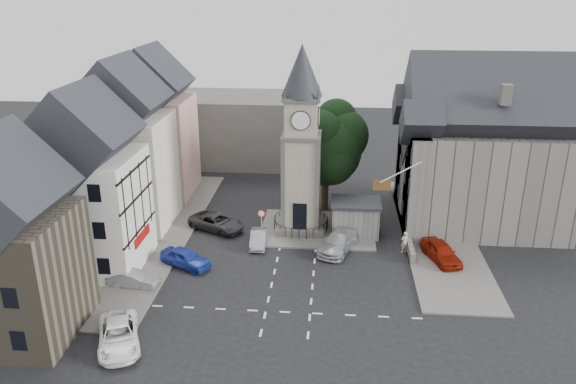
# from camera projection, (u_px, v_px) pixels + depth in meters

# --- Properties ---
(ground) EXTENTS (120.00, 120.00, 0.00)m
(ground) POSITION_uv_depth(u_px,v_px,m) (294.00, 273.00, 42.93)
(ground) COLOR black
(ground) RESTS_ON ground
(pavement_west) EXTENTS (6.00, 30.00, 0.14)m
(pavement_west) POSITION_uv_depth(u_px,v_px,m) (158.00, 233.00, 49.50)
(pavement_west) COLOR #595651
(pavement_west) RESTS_ON ground
(pavement_east) EXTENTS (6.00, 26.00, 0.14)m
(pavement_east) POSITION_uv_depth(u_px,v_px,m) (437.00, 233.00, 49.39)
(pavement_east) COLOR #595651
(pavement_east) RESTS_ON ground
(central_island) EXTENTS (10.00, 8.00, 0.16)m
(central_island) POSITION_uv_depth(u_px,v_px,m) (317.00, 229.00, 50.23)
(central_island) COLOR #595651
(central_island) RESTS_ON ground
(road_markings) EXTENTS (20.00, 8.00, 0.01)m
(road_markings) POSITION_uv_depth(u_px,v_px,m) (288.00, 312.00, 37.81)
(road_markings) COLOR silver
(road_markings) RESTS_ON ground
(clock_tower) EXTENTS (4.86, 4.86, 16.25)m
(clock_tower) POSITION_uv_depth(u_px,v_px,m) (301.00, 142.00, 47.49)
(clock_tower) COLOR #4C4944
(clock_tower) RESTS_ON ground
(stone_shelter) EXTENTS (4.30, 3.30, 3.08)m
(stone_shelter) POSITION_uv_depth(u_px,v_px,m) (355.00, 217.00, 48.98)
(stone_shelter) COLOR slate
(stone_shelter) RESTS_ON ground
(town_tree) EXTENTS (7.20, 7.20, 10.80)m
(town_tree) POSITION_uv_depth(u_px,v_px,m) (326.00, 140.00, 52.40)
(town_tree) COLOR black
(town_tree) RESTS_ON ground
(warning_sign_post) EXTENTS (0.70, 0.19, 2.85)m
(warning_sign_post) POSITION_uv_depth(u_px,v_px,m) (261.00, 219.00, 47.53)
(warning_sign_post) COLOR black
(warning_sign_post) RESTS_ON ground
(terrace_pink) EXTENTS (8.10, 7.60, 12.80)m
(terrace_pink) POSITION_uv_depth(u_px,v_px,m) (154.00, 132.00, 56.74)
(terrace_pink) COLOR #D79E94
(terrace_pink) RESTS_ON ground
(terrace_cream) EXTENTS (8.10, 7.60, 12.80)m
(terrace_cream) POSITION_uv_depth(u_px,v_px,m) (126.00, 155.00, 49.29)
(terrace_cream) COLOR beige
(terrace_cream) RESTS_ON ground
(terrace_tudor) EXTENTS (8.10, 7.60, 12.00)m
(terrace_tudor) POSITION_uv_depth(u_px,v_px,m) (88.00, 191.00, 41.98)
(terrace_tudor) COLOR silver
(terrace_tudor) RESTS_ON ground
(building_sw_stone) EXTENTS (8.60, 7.60, 10.40)m
(building_sw_stone) POSITION_uv_depth(u_px,v_px,m) (4.00, 255.00, 34.01)
(building_sw_stone) COLOR #4F4A3B
(building_sw_stone) RESTS_ON ground
(backdrop_west) EXTENTS (20.00, 10.00, 8.00)m
(backdrop_west) POSITION_uv_depth(u_px,v_px,m) (214.00, 128.00, 68.55)
(backdrop_west) COLOR #4C4944
(backdrop_west) RESTS_ON ground
(east_building) EXTENTS (14.40, 11.40, 12.60)m
(east_building) POSITION_uv_depth(u_px,v_px,m) (479.00, 157.00, 49.70)
(east_building) COLOR slate
(east_building) RESTS_ON ground
(east_boundary_wall) EXTENTS (0.40, 16.00, 0.90)m
(east_boundary_wall) POSITION_uv_depth(u_px,v_px,m) (402.00, 219.00, 51.34)
(east_boundary_wall) COLOR slate
(east_boundary_wall) RESTS_ON ground
(flagpole) EXTENTS (3.68, 0.10, 2.74)m
(flagpole) POSITION_uv_depth(u_px,v_px,m) (401.00, 172.00, 43.53)
(flagpole) COLOR white
(flagpole) RESTS_ON ground
(car_west_blue) EXTENTS (4.57, 3.44, 1.45)m
(car_west_blue) POSITION_uv_depth(u_px,v_px,m) (185.00, 258.00, 43.63)
(car_west_blue) COLOR #1C329B
(car_west_blue) RESTS_ON ground
(car_west_silver) EXTENTS (3.78, 1.58, 1.22)m
(car_west_silver) POSITION_uv_depth(u_px,v_px,m) (133.00, 279.00, 40.78)
(car_west_silver) COLOR #96999E
(car_west_silver) RESTS_ON ground
(car_west_grey) EXTENTS (5.69, 4.38, 1.44)m
(car_west_grey) POSITION_uv_depth(u_px,v_px,m) (216.00, 222.00, 50.04)
(car_west_grey) COLOR #2F2F31
(car_west_grey) RESTS_ON ground
(car_island_silver) EXTENTS (1.56, 3.78, 1.22)m
(car_island_silver) POSITION_uv_depth(u_px,v_px,m) (258.00, 238.00, 47.17)
(car_island_silver) COLOR #979A9F
(car_island_silver) RESTS_ON ground
(car_island_east) EXTENTS (3.96, 5.81, 1.56)m
(car_island_east) POSITION_uv_depth(u_px,v_px,m) (339.00, 241.00, 46.27)
(car_island_east) COLOR #A8AAB0
(car_island_east) RESTS_ON ground
(car_east_red) EXTENTS (3.16, 4.90, 1.55)m
(car_east_red) POSITION_uv_depth(u_px,v_px,m) (441.00, 252.00, 44.47)
(car_east_red) COLOR maroon
(car_east_red) RESTS_ON ground
(van_sw_white) EXTENTS (4.11, 5.67, 1.43)m
(van_sw_white) POSITION_uv_depth(u_px,v_px,m) (119.00, 335.00, 34.16)
(van_sw_white) COLOR white
(van_sw_white) RESTS_ON ground
(pedestrian) EXTENTS (0.79, 0.68, 1.82)m
(pedestrian) POSITION_uv_depth(u_px,v_px,m) (405.00, 242.00, 45.84)
(pedestrian) COLOR beige
(pedestrian) RESTS_ON ground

